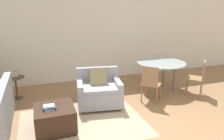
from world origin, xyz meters
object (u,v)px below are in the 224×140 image
object	(u,v)px
ottoman	(55,118)
dining_table	(161,65)
dining_chair_near_left	(151,82)
picture_frame	(15,74)
tv_remote_primary	(54,103)
dining_chair_near_right	(199,76)
book_stack	(49,107)
armchair	(99,91)
side_table	(16,83)

from	to	relation	value
ottoman	dining_table	distance (m)	3.18
dining_chair_near_left	picture_frame	bearing A→B (deg)	156.65
tv_remote_primary	dining_table	xyz separation A→B (m)	(2.91, 1.01, 0.24)
ottoman	dining_chair_near_right	distance (m)	3.64
dining_table	dining_chair_near_right	distance (m)	0.98
picture_frame	ottoman	bearing A→B (deg)	-67.04
ottoman	book_stack	size ratio (longest dim) A/B	3.04
armchair	book_stack	world-z (taller)	armchair
ottoman	picture_frame	bearing A→B (deg)	112.96
picture_frame	dining_chair_near_right	xyz separation A→B (m)	(4.35, -1.29, -0.11)
armchair	tv_remote_primary	bearing A→B (deg)	-150.66
tv_remote_primary	armchair	bearing A→B (deg)	29.34
book_stack	ottoman	bearing A→B (deg)	23.31
dining_table	picture_frame	bearing A→B (deg)	170.57
picture_frame	dining_chair_near_left	xyz separation A→B (m)	(2.99, -1.29, -0.11)
book_stack	dining_chair_near_left	bearing A→B (deg)	12.96
ottoman	book_stack	xyz separation A→B (m)	(-0.09, -0.04, 0.24)
dining_table	dining_chair_near_right	world-z (taller)	dining_chair_near_right
dining_chair_near_right	book_stack	bearing A→B (deg)	-171.75
tv_remote_primary	picture_frame	distance (m)	1.80
armchair	tv_remote_primary	size ratio (longest dim) A/B	7.30
side_table	dining_chair_near_left	size ratio (longest dim) A/B	0.61
side_table	dining_chair_near_right	size ratio (longest dim) A/B	0.61
book_stack	dining_chair_near_right	size ratio (longest dim) A/B	0.26
ottoman	dining_chair_near_right	xyz separation A→B (m)	(3.60, 0.50, 0.27)
ottoman	tv_remote_primary	xyz separation A→B (m)	(0.01, 0.17, 0.21)
dining_table	dining_chair_near_right	size ratio (longest dim) A/B	1.43
book_stack	side_table	xyz separation A→B (m)	(-0.67, 1.83, -0.09)
armchair	dining_chair_near_right	world-z (taller)	dining_chair_near_right
book_stack	dining_chair_near_left	size ratio (longest dim) A/B	0.26
picture_frame	dining_table	bearing A→B (deg)	-9.43
tv_remote_primary	dining_chair_near_left	size ratio (longest dim) A/B	0.17
armchair	dining_chair_near_left	world-z (taller)	dining_chair_near_left
armchair	dining_table	bearing A→B (deg)	12.87
dining_chair_near_left	dining_chair_near_right	distance (m)	1.36
book_stack	dining_chair_near_right	xyz separation A→B (m)	(3.68, 0.53, 0.04)
dining_table	dining_chair_near_left	size ratio (longest dim) A/B	1.43
picture_frame	dining_chair_near_left	world-z (taller)	dining_chair_near_left
armchair	side_table	size ratio (longest dim) A/B	1.98
book_stack	tv_remote_primary	size ratio (longest dim) A/B	1.58
picture_frame	dining_chair_near_right	size ratio (longest dim) A/B	0.18
dining_chair_near_left	dining_chair_near_right	xyz separation A→B (m)	(1.36, 0.00, 0.00)
book_stack	dining_table	size ratio (longest dim) A/B	0.18
ottoman	dining_chair_near_right	bearing A→B (deg)	7.86
book_stack	dining_chair_near_left	world-z (taller)	dining_chair_near_left
ottoman	book_stack	distance (m)	0.26
armchair	dining_table	xyz separation A→B (m)	(1.86, 0.43, 0.35)
ottoman	dining_table	world-z (taller)	dining_table
side_table	dining_chair_near_left	bearing A→B (deg)	-23.35
side_table	dining_chair_near_left	distance (m)	3.26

